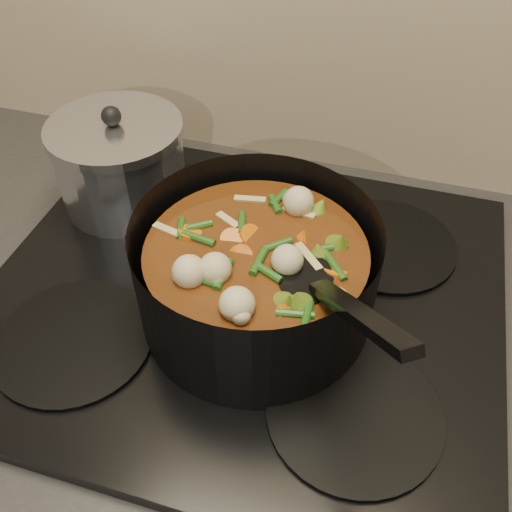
# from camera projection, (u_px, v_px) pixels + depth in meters

# --- Properties ---
(counter) EXTENTS (2.64, 0.64, 0.91)m
(counter) POSITION_uv_depth(u_px,v_px,m) (247.00, 464.00, 1.03)
(counter) COLOR brown
(counter) RESTS_ON ground
(stovetop) EXTENTS (0.62, 0.54, 0.03)m
(stovetop) POSITION_uv_depth(u_px,v_px,m) (243.00, 295.00, 0.71)
(stovetop) COLOR black
(stovetop) RESTS_ON counter
(stockpot) EXTENTS (0.35, 0.35, 0.20)m
(stockpot) POSITION_uv_depth(u_px,v_px,m) (256.00, 275.00, 0.63)
(stockpot) COLOR black
(stockpot) RESTS_ON stovetop
(saucepan) EXTENTS (0.18, 0.18, 0.15)m
(saucepan) POSITION_uv_depth(u_px,v_px,m) (121.00, 163.00, 0.79)
(saucepan) COLOR silver
(saucepan) RESTS_ON stovetop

